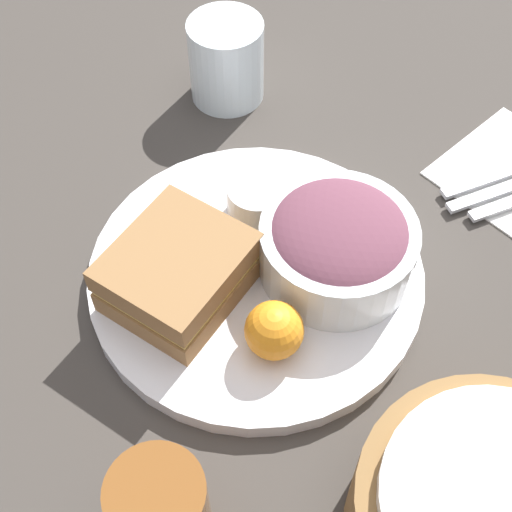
# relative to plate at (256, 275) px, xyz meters

# --- Properties ---
(ground_plane) EXTENTS (4.00, 4.00, 0.00)m
(ground_plane) POSITION_rel_plate_xyz_m (0.00, 0.00, -0.01)
(ground_plane) COLOR #3D3833
(plate) EXTENTS (0.31, 0.31, 0.02)m
(plate) POSITION_rel_plate_xyz_m (0.00, 0.00, 0.00)
(plate) COLOR silver
(plate) RESTS_ON ground_plane
(sandwich) EXTENTS (0.14, 0.13, 0.06)m
(sandwich) POSITION_rel_plate_xyz_m (0.07, -0.03, 0.04)
(sandwich) COLOR olive
(sandwich) RESTS_ON plate
(salad_bowl) EXTENTS (0.14, 0.14, 0.07)m
(salad_bowl) POSITION_rel_plate_xyz_m (-0.05, 0.05, 0.04)
(salad_bowl) COLOR white
(salad_bowl) RESTS_ON plate
(dressing_cup) EXTENTS (0.06, 0.06, 0.04)m
(dressing_cup) POSITION_rel_plate_xyz_m (-0.05, -0.05, 0.03)
(dressing_cup) COLOR #B7B7BC
(dressing_cup) RESTS_ON plate
(orange_wedge) EXTENTS (0.05, 0.05, 0.05)m
(orange_wedge) POSITION_rel_plate_xyz_m (0.04, 0.07, 0.03)
(orange_wedge) COLOR orange
(orange_wedge) RESTS_ON plate
(water_glass) EXTENTS (0.08, 0.08, 0.09)m
(water_glass) POSITION_rel_plate_xyz_m (-0.15, -0.21, 0.04)
(water_glass) COLOR silver
(water_glass) RESTS_ON ground_plane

